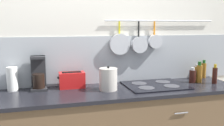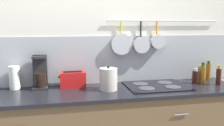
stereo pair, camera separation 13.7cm
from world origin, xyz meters
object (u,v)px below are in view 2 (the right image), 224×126
kettle (108,79)px  bottle_cooking_wine (219,76)px  toaster (73,79)px  bottle_dish_soap (203,74)px  bottle_olive_oil (208,71)px  coffee_maker (40,75)px  paper_towel_roll (15,78)px  bottle_hot_sauce (200,73)px  bottle_sesame_oil (196,77)px

kettle → bottle_cooking_wine: size_ratio=1.13×
toaster → bottle_dish_soap: size_ratio=1.17×
toaster → bottle_olive_oil: bearing=2.4°
toaster → bottle_cooking_wine: 1.55m
coffee_maker → bottle_cooking_wine: (1.86, -0.25, -0.04)m
paper_towel_roll → toaster: paper_towel_roll is taller
paper_towel_roll → bottle_hot_sauce: size_ratio=1.30×
bottle_sesame_oil → bottle_hot_sauce: size_ratio=0.95×
bottle_sesame_oil → bottle_dish_soap: (0.08, -0.01, 0.03)m
toaster → bottle_olive_oil: (1.60, 0.07, 0.02)m
bottle_sesame_oil → bottle_cooking_wine: bearing=-25.5°
coffee_maker → bottle_dish_soap: 1.74m
bottle_hot_sauce → bottle_cooking_wine: 0.27m
bottle_sesame_oil → bottle_hot_sauce: bearing=47.0°
toaster → kettle: 0.39m
kettle → bottle_dish_soap: bearing=3.0°
toaster → kettle: bearing=-29.2°
bottle_sesame_oil → bottle_dish_soap: size_ratio=0.73×
bottle_olive_oil → bottle_cooking_wine: bearing=-102.9°
paper_towel_roll → coffee_maker: bearing=-3.6°
paper_towel_roll → bottle_dish_soap: same height
toaster → bottle_sesame_oil: size_ratio=1.60×
paper_towel_roll → bottle_sesame_oil: (1.90, -0.16, -0.04)m
bottle_dish_soap → bottle_cooking_wine: (0.13, -0.10, -0.01)m
paper_towel_roll → kettle: 0.94m
bottle_olive_oil → bottle_hot_sauce: bearing=-165.7°
kettle → bottle_hot_sauce: bearing=11.0°
toaster → bottle_dish_soap: 1.41m
paper_towel_roll → coffee_maker: 0.25m
toaster → bottle_hot_sauce: (1.47, 0.03, -0.00)m
toaster → kettle: kettle is taller
toaster → bottle_olive_oil: size_ratio=1.26×
kettle → bottle_dish_soap: (1.07, 0.06, -0.01)m
paper_towel_roll → bottle_sesame_oil: size_ratio=1.37×
bottle_cooking_wine → kettle: bearing=178.1°
toaster → bottle_sesame_oil: bearing=-5.5°
bottle_hot_sauce → bottle_sesame_oil: bearing=-133.0°
coffee_maker → bottle_sesame_oil: (1.65, -0.15, -0.06)m
bottle_hot_sauce → bottle_olive_oil: 0.14m
paper_towel_roll → toaster: 0.58m
coffee_maker → toaster: 0.33m
bottle_cooking_wine → paper_towel_roll: bearing=172.8°
coffee_maker → bottle_dish_soap: (1.73, -0.15, -0.03)m
toaster → bottle_hot_sauce: 1.47m
bottle_cooking_wine → bottle_olive_oil: size_ratio=0.99×
bottle_dish_soap → kettle: bearing=-177.0°
bottle_hot_sauce → paper_towel_roll: bearing=179.9°
bottle_hot_sauce → bottle_cooking_wine: bearing=-76.5°
bottle_dish_soap → bottle_hot_sauce: bottle_dish_soap is taller
coffee_maker → bottle_dish_soap: size_ratio=1.43×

